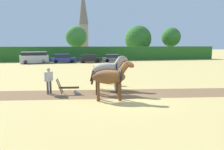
% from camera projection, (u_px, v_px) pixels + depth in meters
% --- Properties ---
extents(ground_plane, '(240.00, 240.00, 0.00)m').
position_uv_depth(ground_plane, '(122.00, 99.00, 12.96)').
color(ground_plane, tan).
extents(plowed_furrow_strip, '(29.34, 6.61, 0.01)m').
position_uv_depth(plowed_furrow_strip, '(39.00, 95.00, 14.01)').
color(plowed_furrow_strip, brown).
rests_on(plowed_furrow_strip, ground).
extents(hedgerow, '(57.19, 1.95, 2.83)m').
position_uv_depth(hedgerow, '(83.00, 54.00, 43.85)').
color(hedgerow, '#286023').
rests_on(hedgerow, ground).
extents(tree_left, '(4.52, 4.52, 7.16)m').
position_uv_depth(tree_left, '(76.00, 37.00, 46.47)').
color(tree_left, '#423323').
rests_on(tree_left, ground).
extents(tree_center_left, '(6.34, 6.34, 7.74)m').
position_uv_depth(tree_center_left, '(138.00, 39.00, 51.88)').
color(tree_center_left, brown).
rests_on(tree_center_left, ground).
extents(tree_center, '(4.54, 4.54, 7.29)m').
position_uv_depth(tree_center, '(171.00, 37.00, 52.02)').
color(tree_center, '#423323').
rests_on(tree_center, ground).
extents(church_spire, '(3.25, 3.25, 21.10)m').
position_uv_depth(church_spire, '(83.00, 20.00, 68.64)').
color(church_spire, gray).
rests_on(church_spire, ground).
extents(draft_horse_lead_left, '(2.59, 1.09, 2.35)m').
position_uv_depth(draft_horse_lead_left, '(111.00, 77.00, 12.55)').
color(draft_horse_lead_left, brown).
rests_on(draft_horse_lead_left, ground).
extents(draft_horse_lead_right, '(2.78, 1.13, 2.28)m').
position_uv_depth(draft_horse_lead_right, '(109.00, 75.00, 14.13)').
color(draft_horse_lead_right, black).
rests_on(draft_horse_lead_right, ground).
extents(draft_horse_trail_left, '(2.68, 1.24, 2.49)m').
position_uv_depth(draft_horse_trail_left, '(108.00, 69.00, 15.68)').
color(draft_horse_trail_left, '#B2A38E').
rests_on(draft_horse_trail_left, ground).
extents(plow, '(1.57, 0.54, 1.13)m').
position_uv_depth(plow, '(71.00, 90.00, 14.10)').
color(plow, '#4C331E').
rests_on(plow, ground).
extents(farmer_at_plow, '(0.51, 0.51, 1.72)m').
position_uv_depth(farmer_at_plow, '(49.00, 79.00, 14.12)').
color(farmer_at_plow, '#4C4C4C').
rests_on(farmer_at_plow, ground).
extents(farmer_beside_team, '(0.52, 0.47, 1.70)m').
position_uv_depth(farmer_beside_team, '(107.00, 72.00, 17.84)').
color(farmer_beside_team, '#4C4C4C').
rests_on(farmer_beside_team, ground).
extents(parked_van, '(4.95, 2.73, 1.99)m').
position_uv_depth(parked_van, '(34.00, 57.00, 37.73)').
color(parked_van, '#BCBCC1').
rests_on(parked_van, ground).
extents(parked_car_left, '(4.71, 2.50, 1.57)m').
position_uv_depth(parked_car_left, '(63.00, 59.00, 38.93)').
color(parked_car_left, navy).
rests_on(parked_car_left, ground).
extents(parked_car_center_left, '(4.32, 2.17, 1.46)m').
position_uv_depth(parked_car_center_left, '(89.00, 59.00, 39.47)').
color(parked_car_center_left, black).
rests_on(parked_car_center_left, ground).
extents(parked_car_center, '(4.12, 2.13, 1.45)m').
position_uv_depth(parked_car_center, '(113.00, 58.00, 40.44)').
color(parked_car_center, '#565B66').
rests_on(parked_car_center, ground).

